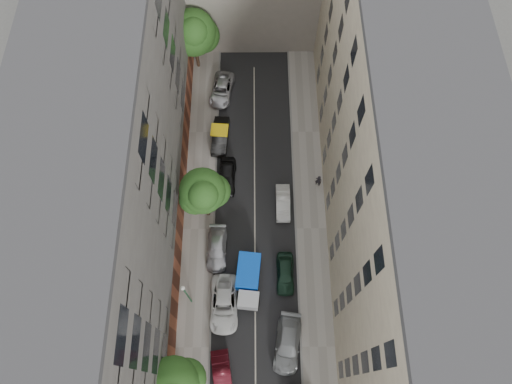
{
  "coord_description": "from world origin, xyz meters",
  "views": [
    {
      "loc": [
        0.03,
        -14.96,
        42.16
      ],
      "look_at": [
        0.12,
        1.29,
        6.0
      ],
      "focal_mm": 32.0,
      "sensor_mm": 36.0,
      "label": 1
    }
  ],
  "objects_px": {
    "car_left_3": "(217,249)",
    "car_right_3": "(283,203)",
    "tarp_truck": "(248,280)",
    "car_left_1": "(222,376)",
    "car_left_4": "(227,176)",
    "pedestrian": "(318,181)",
    "car_left_2": "(224,304)",
    "car_right_2": "(285,273)",
    "tree_mid": "(204,193)",
    "car_left_5": "(220,136)",
    "tree_far": "(194,34)",
    "lamp_post": "(186,293)",
    "car_left_6": "(222,90)",
    "car_right_1": "(288,344)"
  },
  "relations": [
    {
      "from": "tree_mid",
      "to": "pedestrian",
      "type": "height_order",
      "value": "tree_mid"
    },
    {
      "from": "car_left_3",
      "to": "car_right_3",
      "type": "height_order",
      "value": "car_left_3"
    },
    {
      "from": "tree_far",
      "to": "lamp_post",
      "type": "relative_size",
      "value": 1.35
    },
    {
      "from": "car_left_1",
      "to": "car_left_5",
      "type": "xyz_separation_m",
      "value": [
        -0.8,
        23.54,
        0.04
      ]
    },
    {
      "from": "car_right_1",
      "to": "car_right_3",
      "type": "relative_size",
      "value": 1.33
    },
    {
      "from": "car_left_2",
      "to": "car_left_1",
      "type": "bearing_deg",
      "value": -89.88
    },
    {
      "from": "car_left_1",
      "to": "car_left_5",
      "type": "bearing_deg",
      "value": 83.03
    },
    {
      "from": "tarp_truck",
      "to": "car_right_1",
      "type": "xyz_separation_m",
      "value": [
        3.4,
        -5.44,
        -0.5
      ]
    },
    {
      "from": "car_right_3",
      "to": "tree_mid",
      "type": "relative_size",
      "value": 0.5
    },
    {
      "from": "car_right_3",
      "to": "pedestrian",
      "type": "xyz_separation_m",
      "value": [
        3.6,
        2.24,
        0.39
      ]
    },
    {
      "from": "car_left_5",
      "to": "car_left_6",
      "type": "xyz_separation_m",
      "value": [
        -0.0,
        6.04,
        -0.08
      ]
    },
    {
      "from": "car_left_5",
      "to": "tree_mid",
      "type": "distance_m",
      "value": 9.87
    },
    {
      "from": "tarp_truck",
      "to": "car_left_4",
      "type": "bearing_deg",
      "value": 107.69
    },
    {
      "from": "car_right_3",
      "to": "car_left_6",
      "type": "bearing_deg",
      "value": 115.2
    },
    {
      "from": "car_left_6",
      "to": "tarp_truck",
      "type": "bearing_deg",
      "value": -72.93
    },
    {
      "from": "car_right_2",
      "to": "car_left_5",
      "type": "bearing_deg",
      "value": 114.05
    },
    {
      "from": "tree_far",
      "to": "pedestrian",
      "type": "xyz_separation_m",
      "value": [
        12.7,
        -15.15,
        -4.19
      ]
    },
    {
      "from": "car_left_2",
      "to": "pedestrian",
      "type": "distance_m",
      "value": 15.2
    },
    {
      "from": "car_left_2",
      "to": "tree_mid",
      "type": "bearing_deg",
      "value": 101.0
    },
    {
      "from": "car_right_3",
      "to": "lamp_post",
      "type": "xyz_separation_m",
      "value": [
        -8.6,
        -9.51,
        3.1
      ]
    },
    {
      "from": "pedestrian",
      "to": "car_right_2",
      "type": "bearing_deg",
      "value": 92.22
    },
    {
      "from": "car_left_2",
      "to": "car_left_4",
      "type": "distance_m",
      "value": 12.77
    },
    {
      "from": "tarp_truck",
      "to": "car_left_2",
      "type": "relative_size",
      "value": 0.95
    },
    {
      "from": "car_left_4",
      "to": "car_right_1",
      "type": "height_order",
      "value": "car_right_1"
    },
    {
      "from": "tarp_truck",
      "to": "car_right_1",
      "type": "relative_size",
      "value": 0.98
    },
    {
      "from": "car_left_2",
      "to": "car_right_3",
      "type": "xyz_separation_m",
      "value": [
        5.6,
        9.86,
        -0.1
      ]
    },
    {
      "from": "tarp_truck",
      "to": "car_left_4",
      "type": "xyz_separation_m",
      "value": [
        -2.2,
        10.76,
        -0.51
      ]
    },
    {
      "from": "car_left_4",
      "to": "pedestrian",
      "type": "bearing_deg",
      "value": -1.84
    },
    {
      "from": "car_left_3",
      "to": "car_left_6",
      "type": "distance_m",
      "value": 18.38
    },
    {
      "from": "car_right_3",
      "to": "tarp_truck",
      "type": "bearing_deg",
      "value": -113.27
    },
    {
      "from": "car_left_3",
      "to": "car_right_3",
      "type": "xyz_separation_m",
      "value": [
        6.4,
        4.7,
        -0.02
      ]
    },
    {
      "from": "car_right_3",
      "to": "car_right_1",
      "type": "bearing_deg",
      "value": -89.87
    },
    {
      "from": "tarp_truck",
      "to": "tree_mid",
      "type": "distance_m",
      "value": 8.93
    },
    {
      "from": "car_left_4",
      "to": "car_right_1",
      "type": "distance_m",
      "value": 17.14
    },
    {
      "from": "car_left_2",
      "to": "car_left_5",
      "type": "height_order",
      "value": "car_left_5"
    },
    {
      "from": "tree_far",
      "to": "lamp_post",
      "type": "height_order",
      "value": "tree_far"
    },
    {
      "from": "tarp_truck",
      "to": "car_left_1",
      "type": "bearing_deg",
      "value": -99.16
    },
    {
      "from": "car_left_4",
      "to": "car_right_2",
      "type": "relative_size",
      "value": 1.06
    },
    {
      "from": "car_left_2",
      "to": "tarp_truck",
      "type": "bearing_deg",
      "value": 42.5
    },
    {
      "from": "tarp_truck",
      "to": "car_left_2",
      "type": "height_order",
      "value": "tarp_truck"
    },
    {
      "from": "car_right_2",
      "to": "tree_mid",
      "type": "relative_size",
      "value": 0.53
    },
    {
      "from": "car_left_4",
      "to": "pedestrian",
      "type": "xyz_separation_m",
      "value": [
        9.2,
        -0.66,
        0.3
      ]
    },
    {
      "from": "car_left_2",
      "to": "car_left_5",
      "type": "distance_m",
      "value": 17.52
    },
    {
      "from": "car_left_5",
      "to": "lamp_post",
      "type": "distance_m",
      "value": 17.54
    },
    {
      "from": "car_left_5",
      "to": "car_left_6",
      "type": "bearing_deg",
      "value": 94.05
    },
    {
      "from": "car_left_3",
      "to": "tree_mid",
      "type": "xyz_separation_m",
      "value": [
        -0.9,
        3.7,
        4.77
      ]
    },
    {
      "from": "car_left_6",
      "to": "lamp_post",
      "type": "bearing_deg",
      "value": -86.28
    },
    {
      "from": "tree_mid",
      "to": "lamp_post",
      "type": "xyz_separation_m",
      "value": [
        -1.3,
        -8.51,
        -1.69
      ]
    },
    {
      "from": "car_left_1",
      "to": "car_right_1",
      "type": "xyz_separation_m",
      "value": [
        5.6,
        2.6,
        0.04
      ]
    },
    {
      "from": "car_left_3",
      "to": "car_right_2",
      "type": "bearing_deg",
      "value": -18.92
    }
  ]
}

